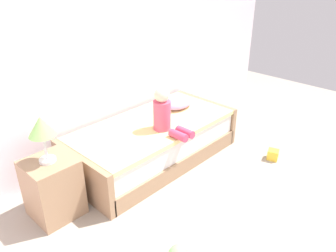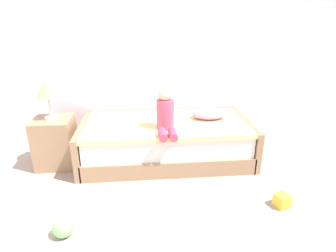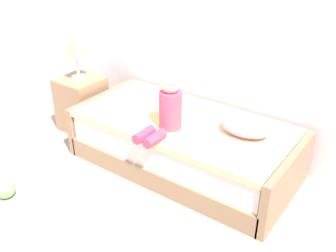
% 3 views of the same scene
% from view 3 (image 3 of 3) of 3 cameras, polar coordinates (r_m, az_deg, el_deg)
% --- Properties ---
extents(bed, '(2.11, 1.00, 0.50)m').
position_cam_3_polar(bed, '(3.69, 2.27, -2.62)').
color(bed, '#997556').
rests_on(bed, ground).
extents(nightstand, '(0.44, 0.44, 0.60)m').
position_cam_3_polar(nightstand, '(4.44, -12.51, 3.22)').
color(nightstand, '#997556').
rests_on(nightstand, ground).
extents(table_lamp, '(0.24, 0.24, 0.45)m').
position_cam_3_polar(table_lamp, '(4.22, -13.43, 11.04)').
color(table_lamp, silver).
rests_on(table_lamp, nightstand).
extents(child_figure, '(0.20, 0.51, 0.50)m').
position_cam_3_polar(child_figure, '(3.31, -0.13, 2.61)').
color(child_figure, '#E04C6B').
rests_on(child_figure, bed).
extents(pillow, '(0.44, 0.30, 0.13)m').
position_cam_3_polar(pillow, '(3.38, 11.28, -0.13)').
color(pillow, '#EA8CC6').
rests_on(pillow, bed).
extents(toy_ball, '(0.17, 0.17, 0.17)m').
position_cam_3_polar(toy_ball, '(3.66, -22.81, -8.51)').
color(toy_ball, '#7FD872').
rests_on(toy_ball, ground).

